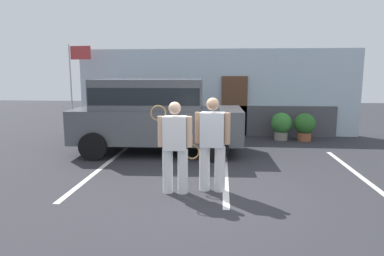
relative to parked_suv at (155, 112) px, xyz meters
The scene contains 11 objects.
ground_plane 3.85m from the parked_suv, 63.15° to the right, with size 40.00×40.00×0.00m, color #2D2D33.
parking_stripe_0 2.32m from the parked_suv, 118.45° to the right, with size 0.12×4.40×0.01m, color silver.
parking_stripe_1 2.88m from the parked_suv, 42.16° to the right, with size 0.12×4.40×0.01m, color silver.
parking_stripe_2 5.32m from the parked_suv, 19.98° to the right, with size 0.12×4.40×0.01m, color silver.
house_frontage 3.47m from the parked_suv, 61.21° to the left, with size 9.93×0.40×3.05m.
parked_suv is the anchor object (origin of this frame).
tennis_player_man 3.39m from the parked_suv, 72.63° to the right, with size 0.77×0.27×1.71m.
tennis_player_woman 3.49m from the parked_suv, 60.97° to the right, with size 0.91×0.32×1.78m.
potted_plant_by_porch 4.44m from the parked_suv, 29.21° to the left, with size 0.69×0.69×0.91m.
potted_plant_secondary 5.07m from the parked_suv, 24.43° to the left, with size 0.69×0.69×0.91m.
flag_pole 3.96m from the parked_suv, 145.68° to the left, with size 0.80×0.12×3.16m.
Camera 1 is at (0.21, -6.11, 2.25)m, focal length 32.24 mm.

